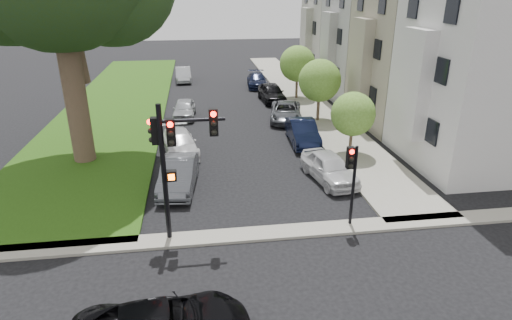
{
  "coord_description": "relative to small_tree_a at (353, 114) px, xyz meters",
  "views": [
    {
      "loc": [
        -2.47,
        -12.43,
        9.16
      ],
      "look_at": [
        0.0,
        5.0,
        2.0
      ],
      "focal_mm": 30.0,
      "sensor_mm": 36.0,
      "label": 1
    }
  ],
  "objects": [
    {
      "name": "car_parked_7",
      "position": [
        -9.63,
        9.27,
        -1.83
      ],
      "size": [
        1.77,
        4.0,
        1.34
      ],
      "primitive_type": "imported",
      "rotation": [
        0.0,
        0.0,
        -0.05
      ],
      "color": "#999BA0",
      "rests_on": "ground"
    },
    {
      "name": "house_b",
      "position": [
        6.25,
        5.7,
        4.44
      ],
      "size": [
        7.7,
        7.55,
        15.97
      ],
      "color": "gray",
      "rests_on": "ground"
    },
    {
      "name": "car_parked_4",
      "position": [
        -2.72,
        18.98,
        -1.83
      ],
      "size": [
        2.23,
        4.71,
        1.33
      ],
      "primitive_type": "imported",
      "rotation": [
        0.0,
        0.0,
        -0.08
      ],
      "color": "black",
      "rests_on": "ground"
    },
    {
      "name": "house_a",
      "position": [
        6.25,
        -1.8,
        4.44
      ],
      "size": [
        7.7,
        7.55,
        15.97
      ],
      "color": "beige",
      "rests_on": "ground"
    },
    {
      "name": "traffic_signal_secondary",
      "position": [
        -2.81,
        -7.61,
        -0.06
      ],
      "size": [
        0.44,
        0.36,
        3.5
      ],
      "color": "black",
      "rests_on": "ground"
    },
    {
      "name": "grass_strip",
      "position": [
        -15.2,
        14.2,
        -2.44
      ],
      "size": [
        8.0,
        44.0,
        0.12
      ],
      "primitive_type": "cube",
      "color": "#24490F",
      "rests_on": "ground"
    },
    {
      "name": "sidewalk_right",
      "position": [
        0.55,
        14.2,
        -2.44
      ],
      "size": [
        3.5,
        44.0,
        0.12
      ],
      "primitive_type": "cube",
      "color": "gray",
      "rests_on": "ground"
    },
    {
      "name": "car_parked_6",
      "position": [
        -9.8,
        1.73,
        -1.85
      ],
      "size": [
        2.53,
        4.72,
        1.3
      ],
      "primitive_type": "imported",
      "rotation": [
        0.0,
        0.0,
        0.16
      ],
      "color": "silver",
      "rests_on": "ground"
    },
    {
      "name": "small_tree_b",
      "position": [
        0.0,
        6.87,
        0.5
      ],
      "size": [
        3.01,
        3.01,
        4.51
      ],
      "color": "#4D4232",
      "rests_on": "ground"
    },
    {
      "name": "car_parked_5",
      "position": [
        -9.74,
        -3.01,
        -1.76
      ],
      "size": [
        2.03,
        4.62,
        1.47
      ],
      "primitive_type": "imported",
      "rotation": [
        0.0,
        0.0,
        -0.11
      ],
      "color": "#3F4247",
      "rests_on": "ground"
    },
    {
      "name": "car_parked_0",
      "position": [
        -2.23,
        -3.17,
        -1.78
      ],
      "size": [
        2.37,
        4.42,
        1.43
      ],
      "primitive_type": "imported",
      "rotation": [
        0.0,
        0.0,
        0.17
      ],
      "color": "silver",
      "rests_on": "ground"
    },
    {
      "name": "small_tree_a",
      "position": [
        0.0,
        0.0,
        0.0
      ],
      "size": [
        2.5,
        2.5,
        3.75
      ],
      "color": "#4D4232",
      "rests_on": "ground"
    },
    {
      "name": "car_parked_9",
      "position": [
        -9.92,
        22.67,
        -1.79
      ],
      "size": [
        1.71,
        4.38,
        1.42
      ],
      "primitive_type": "imported",
      "rotation": [
        0.0,
        0.0,
        0.05
      ],
      "color": "#999BA0",
      "rests_on": "ground"
    },
    {
      "name": "car_parked_2",
      "position": [
        -2.25,
        7.45,
        -1.84
      ],
      "size": [
        3.13,
        5.11,
        1.32
      ],
      "primitive_type": "imported",
      "rotation": [
        0.0,
        0.0,
        -0.21
      ],
      "color": "#3F4247",
      "rests_on": "ground"
    },
    {
      "name": "house_d",
      "position": [
        6.25,
        20.7,
        4.44
      ],
      "size": [
        7.7,
        7.55,
        15.97
      ],
      "color": "gray",
      "rests_on": "ground"
    },
    {
      "name": "car_parked_3",
      "position": [
        -2.3,
        13.11,
        -1.73
      ],
      "size": [
        2.08,
        4.61,
        1.54
      ],
      "primitive_type": "imported",
      "rotation": [
        0.0,
        0.0,
        0.06
      ],
      "color": "black",
      "rests_on": "ground"
    },
    {
      "name": "house_c",
      "position": [
        6.25,
        13.2,
        4.44
      ],
      "size": [
        7.7,
        7.55,
        15.97
      ],
      "color": "#999491",
      "rests_on": "ground"
    },
    {
      "name": "car_parked_1",
      "position": [
        -2.24,
        2.43,
        -1.76
      ],
      "size": [
        1.78,
        4.55,
        1.48
      ],
      "primitive_type": "imported",
      "rotation": [
        0.0,
        0.0,
        -0.05
      ],
      "color": "black",
      "rests_on": "ground"
    },
    {
      "name": "small_tree_c",
      "position": [
        0.0,
        13.73,
        0.55
      ],
      "size": [
        3.05,
        3.05,
        4.58
      ],
      "color": "#4D4232",
      "rests_on": "ground"
    },
    {
      "name": "ground",
      "position": [
        -6.2,
        -9.8,
        -2.5
      ],
      "size": [
        140.0,
        140.0,
        0.0
      ],
      "primitive_type": "plane",
      "color": "black",
      "rests_on": "ground"
    },
    {
      "name": "traffic_signal_main",
      "position": [
        -9.57,
        -7.57,
        1.24
      ],
      "size": [
        2.64,
        0.68,
        5.42
      ],
      "color": "black",
      "rests_on": "ground"
    },
    {
      "name": "sidewalk_cross",
      "position": [
        -6.2,
        -7.8,
        -2.44
      ],
      "size": [
        60.0,
        1.0,
        0.12
      ],
      "primitive_type": "cube",
      "color": "gray",
      "rests_on": "ground"
    }
  ]
}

